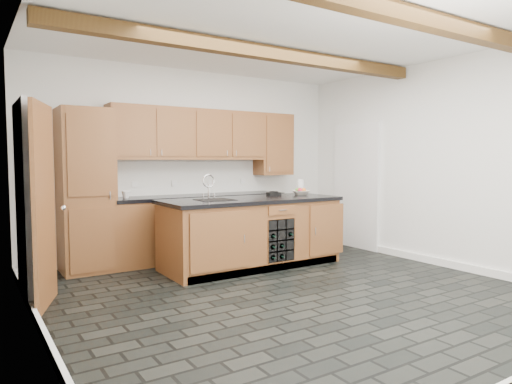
% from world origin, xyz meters
% --- Properties ---
extents(ground, '(5.00, 5.00, 0.00)m').
position_xyz_m(ground, '(0.00, 0.00, 0.00)').
color(ground, black).
rests_on(ground, ground).
extents(room_shell, '(5.01, 5.00, 5.00)m').
position_xyz_m(room_shell, '(-0.09, 0.53, 1.53)').
color(room_shell, white).
rests_on(room_shell, ground).
extents(back_cabinetry, '(3.65, 0.62, 2.20)m').
position_xyz_m(back_cabinetry, '(-0.38, 2.24, 0.98)').
color(back_cabinetry, brown).
rests_on(back_cabinetry, ground).
extents(island, '(2.48, 0.96, 0.93)m').
position_xyz_m(island, '(0.31, 1.28, 0.46)').
color(island, brown).
rests_on(island, ground).
extents(faucet, '(0.45, 0.40, 0.34)m').
position_xyz_m(faucet, '(-0.25, 1.33, 0.96)').
color(faucet, black).
rests_on(faucet, island).
extents(kitchen_scale, '(0.20, 0.13, 0.06)m').
position_xyz_m(kitchen_scale, '(0.85, 1.55, 0.96)').
color(kitchen_scale, black).
rests_on(kitchen_scale, island).
extents(fruit_bowl, '(0.35, 0.35, 0.06)m').
position_xyz_m(fruit_bowl, '(1.25, 1.41, 0.96)').
color(fruit_bowl, beige).
rests_on(fruit_bowl, island).
extents(fruit_cluster, '(0.16, 0.17, 0.07)m').
position_xyz_m(fruit_cluster, '(1.25, 1.41, 1.00)').
color(fruit_cluster, red).
rests_on(fruit_cluster, fruit_bowl).
extents(paper_towel, '(0.11, 0.11, 0.22)m').
position_xyz_m(paper_towel, '(1.42, 1.65, 1.04)').
color(paper_towel, white).
rests_on(paper_towel, island).
extents(mug, '(0.15, 0.15, 0.10)m').
position_xyz_m(mug, '(-1.15, 2.17, 0.98)').
color(mug, white).
rests_on(mug, back_cabinetry).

